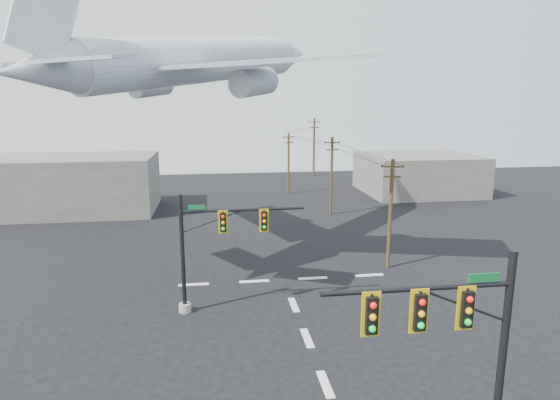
{
  "coord_description": "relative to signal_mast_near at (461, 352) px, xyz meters",
  "views": [
    {
      "loc": [
        -4.43,
        -17.42,
        11.87
      ],
      "look_at": [
        -1.25,
        5.0,
        7.04
      ],
      "focal_mm": 30.0,
      "sensor_mm": 36.0,
      "label": 1
    }
  ],
  "objects": [
    {
      "name": "ground",
      "position": [
        -3.05,
        5.02,
        -4.14
      ],
      "size": [
        120.0,
        120.0,
        0.0
      ],
      "primitive_type": "plane",
      "color": "black",
      "rests_on": "ground"
    },
    {
      "name": "lane_markings",
      "position": [
        -3.05,
        10.36,
        -4.13
      ],
      "size": [
        14.0,
        21.2,
        0.01
      ],
      "color": "silver",
      "rests_on": "ground"
    },
    {
      "name": "signal_mast_near",
      "position": [
        0.0,
        0.0,
        0.0
      ],
      "size": [
        6.38,
        0.81,
        7.38
      ],
      "color": "gray",
      "rests_on": "ground"
    },
    {
      "name": "signal_mast_far",
      "position": [
        -7.87,
        12.95,
        -0.42
      ],
      "size": [
        7.2,
        0.76,
        6.88
      ],
      "color": "gray",
      "rests_on": "ground"
    },
    {
      "name": "utility_pole_a",
      "position": [
        4.77,
        18.33,
        -0.01
      ],
      "size": [
        1.55,
        0.52,
        7.9
      ],
      "rotation": [
        0.0,
        0.0,
        -0.27
      ],
      "color": "#4A371F",
      "rests_on": "ground"
    },
    {
      "name": "utility_pole_b",
      "position": [
        4.64,
        34.68,
        0.13
      ],
      "size": [
        1.66,
        0.28,
        8.17
      ],
      "rotation": [
        0.0,
        0.0,
        -0.05
      ],
      "color": "#4A371F",
      "rests_on": "ground"
    },
    {
      "name": "utility_pole_c",
      "position": [
        1.99,
        46.58,
        -0.03
      ],
      "size": [
        1.54,
        0.68,
        7.85
      ],
      "rotation": [
        0.0,
        0.0,
        0.37
      ],
      "color": "#4A371F",
      "rests_on": "ground"
    },
    {
      "name": "utility_pole_d",
      "position": [
        8.37,
        60.73,
        0.65
      ],
      "size": [
        1.9,
        0.32,
        9.16
      ],
      "rotation": [
        0.0,
        0.0,
        -0.03
      ],
      "color": "#4A371F",
      "rests_on": "ground"
    },
    {
      "name": "power_lines",
      "position": [
        4.49,
        39.98,
        3.45
      ],
      "size": [
        7.96,
        42.4,
        0.48
      ],
      "color": "black"
    },
    {
      "name": "airliner",
      "position": [
        -8.29,
        23.3,
        10.49
      ],
      "size": [
        24.03,
        25.29,
        7.73
      ],
      "rotation": [
        0.0,
        -0.11,
        0.85
      ],
      "color": "silver"
    },
    {
      "name": "building_left",
      "position": [
        -23.05,
        40.02,
        -1.14
      ],
      "size": [
        18.0,
        10.0,
        6.0
      ],
      "primitive_type": "cube",
      "color": "slate",
      "rests_on": "ground"
    },
    {
      "name": "building_right",
      "position": [
        18.95,
        45.02,
        -1.64
      ],
      "size": [
        14.0,
        12.0,
        5.0
      ],
      "primitive_type": "cube",
      "color": "slate",
      "rests_on": "ground"
    }
  ]
}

